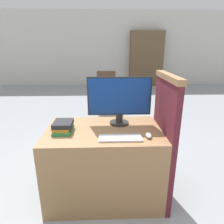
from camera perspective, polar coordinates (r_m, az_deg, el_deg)
ground_plane at (r=2.06m, az=-2.18°, el=-28.39°), size 20.00×20.00×0.00m
wall_back at (r=8.18m, az=-2.31°, el=17.58°), size 12.00×0.06×2.80m
desk at (r=2.10m, az=-2.30°, el=-14.27°), size 1.11×0.72×0.74m
carrel_divider at (r=2.02m, az=14.47°, el=-7.50°), size 0.07×0.64×1.27m
monitor at (r=1.99m, az=2.14°, el=3.61°), size 0.64×0.20×0.48m
keyboard at (r=1.74m, az=2.39°, el=-7.46°), size 0.37×0.14×0.02m
mouse at (r=1.79m, az=10.42°, el=-6.64°), size 0.05×0.09×0.04m
book_stack at (r=1.93m, az=-13.82°, el=-4.02°), size 0.17×0.26×0.10m
far_chair at (r=4.72m, az=-1.64°, el=6.20°), size 0.44×0.44×0.95m
bookshelf_far at (r=8.12m, az=9.79°, el=14.71°), size 1.27×0.32×2.06m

